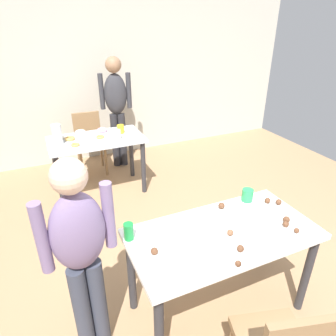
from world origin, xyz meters
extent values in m
plane|color=#9E7A56|center=(0.00, 0.00, 0.00)|extent=(6.40, 6.40, 0.00)
cube|color=beige|center=(0.00, 3.20, 1.30)|extent=(6.40, 0.10, 2.60)
cube|color=white|center=(-0.03, -0.18, 0.73)|extent=(1.32, 0.66, 0.04)
cylinder|color=#2D2D33|center=(-0.63, -0.45, 0.35)|extent=(0.06, 0.06, 0.71)
cylinder|color=#2D2D33|center=(0.57, -0.45, 0.35)|extent=(0.06, 0.06, 0.71)
cylinder|color=#2D2D33|center=(-0.63, 0.09, 0.35)|extent=(0.06, 0.06, 0.71)
cylinder|color=#2D2D33|center=(0.57, 0.09, 0.35)|extent=(0.06, 0.06, 0.71)
cube|color=silver|center=(-0.45, 1.99, 0.73)|extent=(1.14, 0.62, 0.04)
cylinder|color=#2D2D33|center=(-0.96, 1.74, 0.35)|extent=(0.06, 0.06, 0.71)
cylinder|color=#2D2D33|center=(0.06, 1.74, 0.35)|extent=(0.06, 0.06, 0.71)
cylinder|color=#2D2D33|center=(-0.96, 2.24, 0.35)|extent=(0.06, 0.06, 0.71)
cylinder|color=#2D2D33|center=(0.06, 2.24, 0.35)|extent=(0.06, 0.06, 0.71)
cube|color=olive|center=(-0.44, 2.58, 0.43)|extent=(0.41, 0.41, 0.04)
cube|color=olive|center=(-0.43, 2.76, 0.66)|extent=(0.38, 0.05, 0.42)
cylinder|color=olive|center=(-0.27, 2.40, 0.21)|extent=(0.04, 0.04, 0.41)
cylinder|color=olive|center=(-0.61, 2.41, 0.21)|extent=(0.04, 0.04, 0.41)
cylinder|color=olive|center=(-0.26, 2.74, 0.21)|extent=(0.04, 0.04, 0.41)
cylinder|color=olive|center=(-0.60, 2.75, 0.21)|extent=(0.04, 0.04, 0.41)
cylinder|color=#383D4C|center=(-1.02, -0.10, 0.37)|extent=(0.11, 0.11, 0.73)
cylinder|color=#383D4C|center=(-0.92, -0.08, 0.37)|extent=(0.11, 0.11, 0.73)
ellipsoid|color=slate|center=(-0.97, -0.09, 0.99)|extent=(0.35, 0.25, 0.52)
sphere|color=beige|center=(-0.97, -0.09, 1.35)|extent=(0.20, 0.20, 0.20)
cylinder|color=slate|center=(-1.16, -0.12, 1.03)|extent=(0.08, 0.08, 0.44)
cylinder|color=slate|center=(-0.78, -0.06, 1.03)|extent=(0.08, 0.08, 0.44)
cylinder|color=#28282D|center=(0.06, 2.65, 0.41)|extent=(0.11, 0.11, 0.82)
cylinder|color=#28282D|center=(-0.05, 2.68, 0.41)|extent=(0.11, 0.11, 0.82)
ellipsoid|color=#333338|center=(0.01, 2.66, 1.11)|extent=(0.36, 0.27, 0.58)
sphere|color=#997051|center=(0.01, 2.66, 1.51)|extent=(0.22, 0.22, 0.22)
cylinder|color=#333338|center=(0.19, 2.62, 1.15)|extent=(0.08, 0.08, 0.49)
cylinder|color=#333338|center=(-0.18, 2.71, 1.15)|extent=(0.08, 0.08, 0.49)
cylinder|color=white|center=(-0.39, -0.25, 0.79)|extent=(0.20, 0.20, 0.08)
cylinder|color=#198438|center=(-0.65, 0.01, 0.81)|extent=(0.07, 0.07, 0.12)
cube|color=silver|center=(-0.12, -0.05, 0.75)|extent=(0.17, 0.02, 0.01)
cylinder|color=green|center=(0.37, 0.08, 0.80)|extent=(0.09, 0.09, 0.10)
sphere|color=brown|center=(0.42, -0.39, 0.77)|extent=(0.04, 0.04, 0.04)
sphere|color=brown|center=(-0.13, -0.49, 0.77)|extent=(0.04, 0.04, 0.04)
sphere|color=brown|center=(0.56, -0.07, 0.77)|extent=(0.05, 0.05, 0.05)
sphere|color=brown|center=(-0.01, -0.23, 0.77)|extent=(0.04, 0.04, 0.04)
sphere|color=brown|center=(0.44, -0.28, 0.77)|extent=(0.05, 0.05, 0.05)
sphere|color=brown|center=(-0.55, -0.19, 0.77)|extent=(0.05, 0.05, 0.05)
sphere|color=brown|center=(-0.04, -0.39, 0.77)|extent=(0.05, 0.05, 0.05)
sphere|color=brown|center=(0.49, -0.02, 0.77)|extent=(0.05, 0.05, 0.05)
sphere|color=brown|center=(0.11, 0.07, 0.78)|extent=(0.05, 0.05, 0.05)
sphere|color=brown|center=(0.40, -0.31, 0.77)|extent=(0.04, 0.04, 0.04)
cylinder|color=white|center=(-0.89, 1.96, 0.87)|extent=(0.11, 0.11, 0.24)
cylinder|color=white|center=(-0.21, 1.85, 0.81)|extent=(0.08, 0.08, 0.12)
cylinder|color=white|center=(-0.05, 1.74, 0.81)|extent=(0.08, 0.08, 0.11)
cylinder|color=yellow|center=(-0.12, 2.04, 0.80)|extent=(0.09, 0.09, 0.11)
torus|color=gold|center=(-0.72, 1.83, 0.76)|extent=(0.10, 0.10, 0.03)
torus|color=gold|center=(-0.75, 2.06, 0.77)|extent=(0.12, 0.12, 0.04)
torus|color=pink|center=(-0.32, 2.19, 0.77)|extent=(0.14, 0.14, 0.04)
torus|color=gold|center=(-0.40, 1.97, 0.76)|extent=(0.10, 0.10, 0.03)
torus|color=white|center=(-0.86, 2.16, 0.77)|extent=(0.12, 0.12, 0.04)
torus|color=white|center=(-0.60, 2.23, 0.77)|extent=(0.13, 0.13, 0.04)
camera|label=1|loc=(-1.06, -1.54, 2.08)|focal=32.23mm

